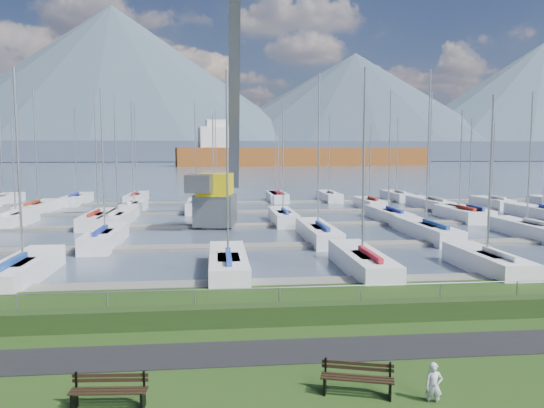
{
  "coord_description": "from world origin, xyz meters",
  "views": [
    {
      "loc": [
        -3.21,
        -18.39,
        6.06
      ],
      "look_at": [
        0.0,
        12.0,
        3.0
      ],
      "focal_mm": 35.0,
      "sensor_mm": 36.0,
      "label": 1
    }
  ],
  "objects": [
    {
      "name": "cargo_ship_mid",
      "position": [
        30.68,
        211.2,
        3.45
      ],
      "size": [
        111.68,
        31.05,
        21.5
      ],
      "rotation": [
        0.0,
        0.0,
        0.12
      ],
      "color": "brown",
      "rests_on": "water"
    },
    {
      "name": "docks",
      "position": [
        0.0,
        26.0,
        -0.22
      ],
      "size": [
        90.0,
        41.6,
        0.25
      ],
      "color": "slate",
      "rests_on": "water"
    },
    {
      "name": "bench_left",
      "position": [
        -5.78,
        -6.07,
        0.42
      ],
      "size": [
        1.83,
        0.55,
        0.85
      ],
      "rotation": [
        0.0,
        0.0,
        -0.07
      ],
      "color": "black",
      "rests_on": "grass"
    },
    {
      "name": "bench_right",
      "position": [
        0.23,
        -6.0,
        0.42
      ],
      "size": [
        1.84,
        0.92,
        0.85
      ],
      "rotation": [
        0.0,
        0.0,
        -0.29
      ],
      "color": "black",
      "rests_on": "grass"
    },
    {
      "name": "mountains",
      "position": [
        7.35,
        404.62,
        46.68
      ],
      "size": [
        1190.0,
        360.0,
        115.0
      ],
      "color": "#415160",
      "rests_on": "water"
    },
    {
      "name": "foothill",
      "position": [
        0.0,
        330.0,
        6.0
      ],
      "size": [
        900.0,
        80.0,
        12.0
      ],
      "primitive_type": "cube",
      "color": "#485269",
      "rests_on": "water"
    },
    {
      "name": "hedge",
      "position": [
        0.0,
        -0.4,
        0.35
      ],
      "size": [
        80.0,
        0.7,
        0.7
      ],
      "primitive_type": "cube",
      "color": "#1F3413",
      "rests_on": "grass"
    },
    {
      "name": "person",
      "position": [
        1.97,
        -6.58,
        0.56
      ],
      "size": [
        0.46,
        0.35,
        1.13
      ],
      "primitive_type": "imported",
      "rotation": [
        0.0,
        0.0,
        -0.21
      ],
      "color": "silver",
      "rests_on": "grass"
    },
    {
      "name": "crane",
      "position": [
        -2.85,
        26.96,
        5.33
      ],
      "size": [
        4.76,
        13.38,
        22.35
      ],
      "rotation": [
        0.0,
        0.0,
        -0.19
      ],
      "color": "slate",
      "rests_on": "water"
    },
    {
      "name": "fence",
      "position": [
        0.0,
        0.0,
        1.2
      ],
      "size": [
        80.0,
        0.04,
        0.04
      ],
      "primitive_type": "cylinder",
      "rotation": [
        0.0,
        1.57,
        0.0
      ],
      "color": "gray",
      "rests_on": "grass"
    },
    {
      "name": "sailboat_fleet",
      "position": [
        -2.28,
        29.1,
        5.4
      ],
      "size": [
        75.3,
        49.83,
        13.55
      ],
      "color": "maroon",
      "rests_on": "water"
    },
    {
      "name": "water",
      "position": [
        0.0,
        260.0,
        -0.4
      ],
      "size": [
        800.0,
        540.0,
        0.2
      ],
      "primitive_type": "cube",
      "color": "#455265"
    },
    {
      "name": "path",
      "position": [
        0.0,
        -3.0,
        0.01
      ],
      "size": [
        160.0,
        2.0,
        0.04
      ],
      "primitive_type": "cube",
      "color": "black",
      "rests_on": "grass"
    }
  ]
}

